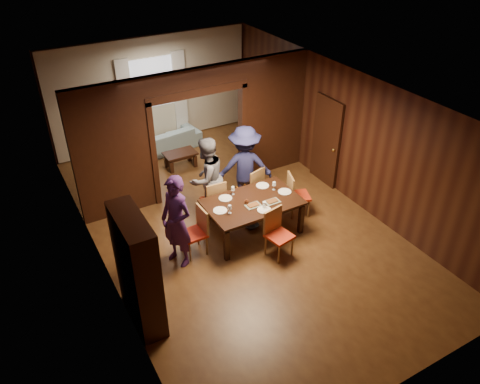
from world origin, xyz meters
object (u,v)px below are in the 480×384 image
person_grey (207,178)px  person_navy (245,167)px  coffee_table (181,160)px  chair_left (193,233)px  dining_table (252,217)px  chair_right (299,195)px  hutch (138,271)px  chair_far_r (250,186)px  chair_near (280,235)px  sofa (164,140)px  chair_far_l (213,199)px  person_purple (177,222)px

person_grey → person_navy: bearing=159.9°
coffee_table → chair_left: chair_left is taller
person_navy → chair_left: 2.03m
person_grey → chair_left: 1.37m
dining_table → chair_right: (1.20, 0.08, 0.10)m
person_grey → hutch: 3.05m
person_grey → dining_table: size_ratio=0.97×
chair_far_r → chair_near: same height
hutch → sofa: bearing=65.0°
chair_far_l → chair_near: 1.77m
dining_table → person_navy: bearing=68.3°
person_navy → chair_far_r: bearing=139.7°
person_grey → coffee_table: bearing=-117.1°
dining_table → hutch: (-2.71, -1.08, 0.62)m
dining_table → coffee_table: dining_table is taller
chair_far_r → sofa: bearing=-95.8°
chair_far_l → dining_table: bearing=123.3°
dining_table → chair_left: chair_left is taller
person_grey → chair_near: size_ratio=1.86×
chair_right → chair_left: bearing=111.2°
chair_near → dining_table: bearing=84.2°
person_purple → chair_left: size_ratio=1.88×
person_purple → chair_far_r: bearing=90.0°
person_purple → coffee_table: bearing=131.7°
chair_far_r → person_purple: bearing=7.3°
sofa → chair_left: (-1.09, -4.28, 0.19)m
chair_near → hutch: bearing=173.4°
person_navy → coffee_table: bearing=-52.4°
person_purple → chair_near: person_purple is taller
chair_left → chair_right: (2.50, 0.09, 0.00)m
dining_table → chair_far_l: size_ratio=1.92×
person_grey → hutch: (-2.20, -2.10, 0.10)m
sofa → hutch: size_ratio=1.00×
person_grey → chair_left: bearing=33.4°
sofa → coffee_table: size_ratio=2.49×
sofa → dining_table: dining_table is taller
hutch → dining_table: bearing=21.7°
chair_far_r → chair_near: size_ratio=1.00×
chair_far_l → chair_far_r: (0.94, 0.06, 0.00)m
dining_table → chair_far_r: size_ratio=1.92×
dining_table → chair_left: bearing=-179.5°
chair_right → chair_far_l: bearing=85.3°
chair_right → person_purple: bearing=112.5°
chair_left → chair_far_r: bearing=114.4°
person_purple → sofa: size_ratio=0.92×
chair_left → chair_right: same height
chair_near → person_purple: bearing=144.8°
person_grey → dining_table: bearing=97.1°
person_purple → chair_far_r: person_purple is taller
chair_left → chair_far_l: 1.17m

